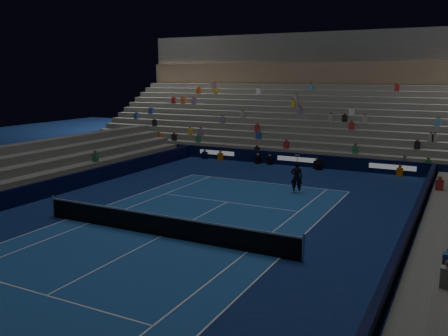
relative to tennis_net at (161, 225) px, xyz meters
name	(u,v)px	position (x,y,z in m)	size (l,w,h in m)	color
ground	(161,236)	(0.00, 0.00, -0.50)	(90.00, 90.00, 0.00)	navy
court_surface	(161,236)	(0.00, 0.00, -0.50)	(10.97, 23.77, 0.01)	#19498E
sponsor_barrier_far	(298,160)	(0.00, 18.50, 0.00)	(44.00, 0.25, 1.00)	black
sponsor_barrier_east	(396,265)	(9.70, 0.00, 0.00)	(0.25, 37.00, 1.00)	black
sponsor_barrier_west	(8,199)	(-9.70, 0.00, 0.00)	(0.25, 37.00, 1.00)	black
grandstand_main	(331,114)	(0.00, 27.90, 2.87)	(44.00, 15.20, 11.20)	slate
tennis_net	(161,225)	(0.00, 0.00, 0.00)	(12.90, 0.10, 1.10)	#B2B2B7
tennis_player	(297,177)	(2.71, 10.18, 0.45)	(0.70, 0.46, 1.91)	black
broadcast_camera	(319,166)	(1.91, 17.81, -0.21)	(0.57, 0.94, 0.57)	black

